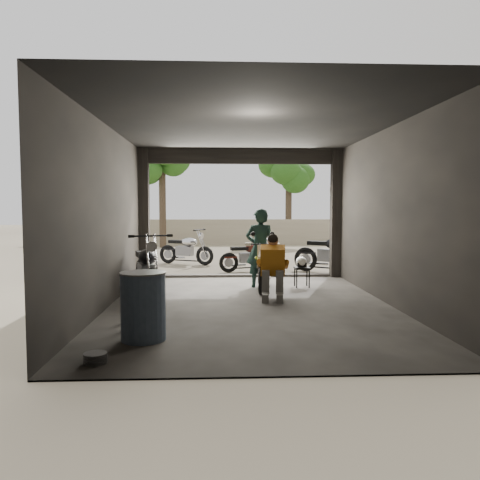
{
  "coord_description": "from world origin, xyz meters",
  "views": [
    {
      "loc": [
        -0.57,
        -8.2,
        1.77
      ],
      "look_at": [
        -0.15,
        0.6,
        1.15
      ],
      "focal_mm": 35.0,
      "sensor_mm": 36.0,
      "label": 1
    }
  ],
  "objects": [
    {
      "name": "left_bike",
      "position": [
        -2.0,
        1.14,
        0.63
      ],
      "size": [
        1.3,
        2.0,
        1.26
      ],
      "primitive_type": null,
      "rotation": [
        0.0,
        0.0,
        0.31
      ],
      "color": "black",
      "rests_on": "ground"
    },
    {
      "name": "helmet",
      "position": [
        1.25,
        1.87,
        0.58
      ],
      "size": [
        0.33,
        0.33,
        0.23
      ],
      "primitive_type": "ellipsoid",
      "rotation": [
        0.0,
        0.0,
        -0.4
      ],
      "color": "white",
      "rests_on": "stool"
    },
    {
      "name": "stool",
      "position": [
        1.27,
        1.9,
        0.39
      ],
      "size": [
        0.33,
        0.33,
        0.46
      ],
      "rotation": [
        0.0,
        0.0,
        0.21
      ],
      "color": "black",
      "rests_on": "ground"
    },
    {
      "name": "oil_drum",
      "position": [
        -1.55,
        -2.08,
        0.46
      ],
      "size": [
        0.64,
        0.64,
        0.91
      ],
      "primitive_type": "cylinder",
      "rotation": [
        0.0,
        0.0,
        -0.09
      ],
      "color": "#41536D",
      "rests_on": "ground"
    },
    {
      "name": "outside_bike_a",
      "position": [
        -1.56,
        6.27,
        0.55
      ],
      "size": [
        1.76,
        1.31,
        1.1
      ],
      "primitive_type": null,
      "rotation": [
        0.0,
        0.0,
        1.13
      ],
      "color": "black",
      "rests_on": "ground"
    },
    {
      "name": "main_bike",
      "position": [
        0.4,
        1.64,
        0.53
      ],
      "size": [
        0.9,
        1.67,
        1.06
      ],
      "primitive_type": null,
      "rotation": [
        0.0,
        0.0,
        -0.16
      ],
      "color": "beige",
      "rests_on": "ground"
    },
    {
      "name": "boundary_wall",
      "position": [
        0.0,
        14.0,
        0.6
      ],
      "size": [
        18.0,
        0.3,
        1.2
      ],
      "primitive_type": "cube",
      "color": "gray",
      "rests_on": "ground"
    },
    {
      "name": "ground",
      "position": [
        0.0,
        0.0,
        0.0
      ],
      "size": [
        80.0,
        80.0,
        0.0
      ],
      "primitive_type": "plane",
      "color": "#7A6D56",
      "rests_on": "ground"
    },
    {
      "name": "tree_left",
      "position": [
        -3.0,
        12.5,
        3.99
      ],
      "size": [
        2.2,
        2.2,
        5.6
      ],
      "color": "#382B1E",
      "rests_on": "ground"
    },
    {
      "name": "outside_bike_c",
      "position": [
        2.47,
        4.14,
        0.63
      ],
      "size": [
        1.98,
        1.66,
        1.26
      ],
      "primitive_type": null,
      "rotation": [
        0.0,
        0.0,
        0.99
      ],
      "color": "black",
      "rests_on": "ground"
    },
    {
      "name": "rider",
      "position": [
        0.35,
        1.94,
        0.87
      ],
      "size": [
        0.65,
        0.44,
        1.74
      ],
      "primitive_type": "imported",
      "rotation": [
        0.0,
        0.0,
        3.1
      ],
      "color": "black",
      "rests_on": "ground"
    },
    {
      "name": "tree_right",
      "position": [
        2.8,
        14.0,
        3.56
      ],
      "size": [
        2.2,
        2.2,
        5.0
      ],
      "color": "#382B1E",
      "rests_on": "ground"
    },
    {
      "name": "outside_bike_b",
      "position": [
        0.3,
        4.53,
        0.51
      ],
      "size": [
        1.62,
        0.98,
        1.02
      ],
      "primitive_type": null,
      "rotation": [
        0.0,
        0.0,
        1.82
      ],
      "color": "#42170F",
      "rests_on": "ground"
    },
    {
      "name": "garage",
      "position": [
        0.0,
        0.55,
        1.28
      ],
      "size": [
        7.0,
        7.13,
        3.2
      ],
      "color": "#2D2B28",
      "rests_on": "ground"
    },
    {
      "name": "mechanic",
      "position": [
        0.47,
        0.56,
        0.61
      ],
      "size": [
        0.72,
        0.91,
        1.21
      ],
      "primitive_type": null,
      "rotation": [
        0.0,
        0.0,
        -0.12
      ],
      "color": "#AD6717",
      "rests_on": "ground"
    },
    {
      "name": "sign_post",
      "position": [
        2.67,
        3.45,
        1.8
      ],
      "size": [
        0.88,
        0.08,
        2.64
      ],
      "rotation": [
        0.0,
        0.0,
        0.28
      ],
      "color": "black",
      "rests_on": "ground"
    }
  ]
}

